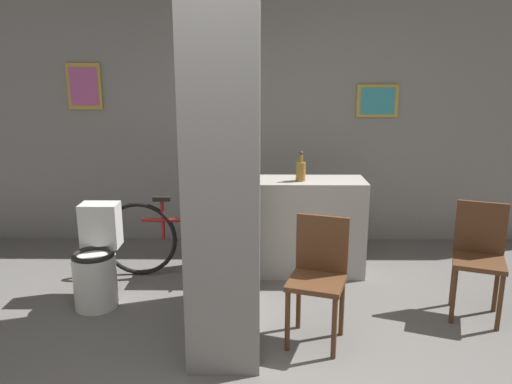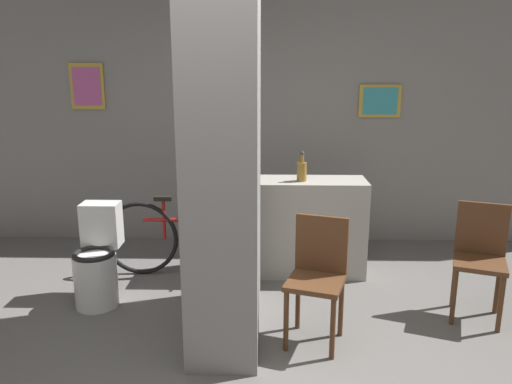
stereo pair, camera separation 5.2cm
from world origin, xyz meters
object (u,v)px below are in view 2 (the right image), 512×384
toilet (98,262)px  bottle_tall (302,170)px  chair_by_doorway (480,255)px  bicycle (189,237)px  chair_near_pillar (318,273)px

toilet → bottle_tall: bearing=20.2°
chair_by_doorway → bicycle: bearing=-177.2°
chair_by_doorway → bottle_tall: bottle_tall is taller
chair_near_pillar → bottle_tall: bottle_tall is taller
chair_by_doorway → bicycle: chair_by_doorway is taller
chair_near_pillar → bottle_tall: 1.26m
chair_near_pillar → bicycle: 1.55m
bicycle → bottle_tall: 1.21m
chair_near_pillar → chair_by_doorway: bearing=34.4°
chair_by_doorway → bottle_tall: (-1.32, 0.78, 0.50)m
bicycle → bottle_tall: size_ratio=5.93×
toilet → chair_by_doorway: size_ratio=0.91×
toilet → chair_by_doorway: (3.02, -0.16, 0.15)m
toilet → bottle_tall: (1.69, 0.62, 0.65)m
chair_by_doorway → toilet: bearing=-162.8°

